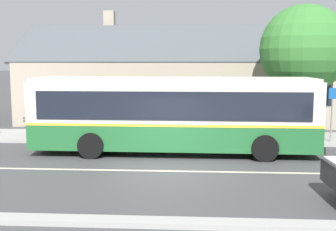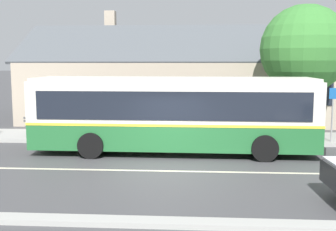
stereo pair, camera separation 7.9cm
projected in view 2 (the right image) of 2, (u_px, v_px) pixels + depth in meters
ground_plane at (166, 171)px, 14.28m from camera, size 300.00×300.00×0.00m
sidewalk_far at (175, 137)px, 20.21m from camera, size 60.00×3.00×0.15m
curb_near at (150, 222)px, 9.57m from camera, size 60.00×0.50×0.12m
lane_divider_stripe at (166, 171)px, 14.28m from camera, size 60.00×0.16×0.01m
community_building at (192, 88)px, 27.79m from camera, size 20.83×9.61×7.08m
transit_bus at (174, 113)px, 16.93m from camera, size 11.35×2.86×3.06m
bench_by_building at (42, 127)px, 20.11m from camera, size 1.61×0.51×0.94m
bench_down_street at (130, 129)px, 19.55m from camera, size 1.64×0.51×0.94m
street_tree_primary at (305, 52)px, 20.39m from camera, size 4.30×4.30×6.44m
bus_stop_sign at (333, 108)px, 18.54m from camera, size 0.36×0.07×2.40m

